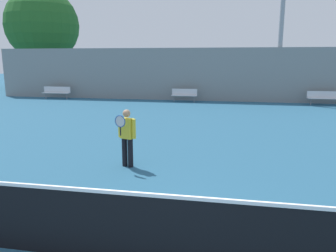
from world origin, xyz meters
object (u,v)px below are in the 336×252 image
at_px(tennis_player, 127,135).
at_px(tree_green_broad, 42,25).
at_px(bench_by_gate, 184,94).
at_px(tennis_net, 160,230).
at_px(bench_adjacent_court, 326,97).
at_px(bench_courtside_far, 57,91).

relative_size(tennis_player, tree_green_broad, 0.17).
bearing_deg(tree_green_broad, bench_by_gate, -27.82).
xyz_separation_m(bench_by_gate, tree_green_broad, (-14.20, 7.49, 5.22)).
bearing_deg(tennis_net, bench_adjacent_court, 68.90).
bearing_deg(tennis_player, bench_courtside_far, 142.97).
distance_m(bench_courtside_far, tree_green_broad, 10.50).
bearing_deg(tennis_net, tennis_player, 113.30).
distance_m(bench_courtside_far, bench_adjacent_court, 17.64).
bearing_deg(bench_adjacent_court, tennis_player, -122.28).
bearing_deg(tennis_net, bench_courtside_far, 122.74).
distance_m(bench_courtside_far, bench_by_gate, 9.02).
distance_m(tennis_player, tree_green_broad, 25.72).
bearing_deg(bench_courtside_far, bench_by_gate, -0.00).
bearing_deg(tree_green_broad, bench_courtside_far, -55.33).
xyz_separation_m(bench_adjacent_court, bench_by_gate, (-8.63, -0.00, -0.00)).
height_order(bench_by_gate, tree_green_broad, tree_green_broad).
bearing_deg(tennis_player, bench_adjacent_court, 75.43).
bearing_deg(bench_adjacent_court, bench_by_gate, -179.99).
bearing_deg(tennis_player, tree_green_broad, 142.75).
height_order(tennis_player, bench_courtside_far, tennis_player).
relative_size(bench_by_gate, tree_green_broad, 0.18).
relative_size(tennis_player, bench_adjacent_court, 0.70).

